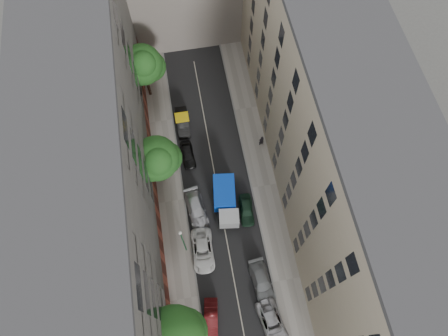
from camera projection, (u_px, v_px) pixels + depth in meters
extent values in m
plane|color=#4C4C49|center=(218.00, 194.00, 46.79)|extent=(120.00, 120.00, 0.00)
cube|color=black|center=(218.00, 194.00, 46.78)|extent=(8.00, 44.00, 0.02)
cube|color=gray|center=(172.00, 201.00, 46.32)|extent=(3.00, 44.00, 0.15)
cube|color=gray|center=(264.00, 186.00, 47.12)|extent=(3.00, 44.00, 0.15)
cube|color=#514E4C|center=(100.00, 174.00, 36.90)|extent=(8.00, 44.00, 20.00)
cube|color=tan|center=(329.00, 138.00, 38.50)|extent=(8.00, 44.00, 20.00)
cube|color=black|center=(226.00, 204.00, 45.62)|extent=(3.01, 6.08, 0.32)
cube|color=#ABAEB0|center=(229.00, 219.00, 43.89)|extent=(2.37, 2.00, 1.84)
cube|color=#0D4DF9|center=(224.00, 193.00, 44.99)|extent=(2.86, 4.16, 1.94)
cylinder|color=black|center=(220.00, 223.00, 44.83)|extent=(0.30, 0.91, 0.91)
cylinder|color=black|center=(238.00, 220.00, 44.98)|extent=(0.30, 0.91, 0.91)
cylinder|color=black|center=(214.00, 192.00, 46.38)|extent=(0.30, 0.91, 0.91)
cylinder|color=black|center=(232.00, 189.00, 46.53)|extent=(0.30, 0.91, 0.91)
imported|color=#4B0F10|center=(211.00, 318.00, 40.47)|extent=(1.93, 4.08, 1.29)
imported|color=white|center=(203.00, 251.00, 43.29)|extent=(2.54, 5.11, 1.39)
imported|color=#B3B4B8|center=(196.00, 209.00, 45.25)|extent=(2.64, 5.18, 1.44)
imported|color=black|center=(188.00, 155.00, 48.22)|extent=(1.71, 3.82, 1.28)
imported|color=black|center=(183.00, 122.00, 50.05)|extent=(1.51, 4.32, 1.42)
imported|color=#BBBBC0|center=(272.00, 323.00, 40.23)|extent=(3.02, 5.17, 1.35)
imported|color=slate|center=(262.00, 282.00, 41.93)|extent=(2.36, 4.89, 1.37)
imported|color=black|center=(246.00, 210.00, 45.27)|extent=(1.84, 3.96, 1.31)
sphere|color=#25521B|center=(184.00, 332.00, 35.75)|extent=(4.29, 4.29, 4.29)
cylinder|color=#382619|center=(162.00, 175.00, 46.15)|extent=(0.36, 0.36, 2.74)
cylinder|color=#382619|center=(159.00, 166.00, 44.01)|extent=(0.24, 0.24, 1.96)
sphere|color=#25521B|center=(156.00, 158.00, 42.27)|extent=(4.94, 4.94, 4.94)
sphere|color=#25521B|center=(165.00, 158.00, 43.35)|extent=(3.71, 3.71, 3.71)
sphere|color=#25521B|center=(151.00, 166.00, 42.51)|extent=(3.46, 3.46, 3.46)
sphere|color=#25521B|center=(158.00, 161.00, 41.03)|extent=(3.21, 3.21, 3.21)
cylinder|color=#382619|center=(149.00, 87.00, 51.20)|extent=(0.36, 0.36, 2.87)
cylinder|color=#382619|center=(145.00, 75.00, 48.96)|extent=(0.24, 0.24, 2.05)
sphere|color=#25521B|center=(142.00, 65.00, 47.14)|extent=(4.90, 4.90, 4.90)
sphere|color=#25521B|center=(151.00, 66.00, 48.26)|extent=(3.67, 3.67, 3.67)
sphere|color=#25521B|center=(138.00, 72.00, 47.40)|extent=(3.43, 3.43, 3.43)
sphere|color=#25521B|center=(143.00, 64.00, 45.86)|extent=(3.18, 3.18, 3.18)
cylinder|color=#1C6237|center=(183.00, 242.00, 40.79)|extent=(0.14, 0.14, 6.79)
sphere|color=silver|center=(180.00, 233.00, 37.61)|extent=(0.36, 0.36, 0.36)
imported|color=black|center=(261.00, 141.00, 48.55)|extent=(0.74, 0.58, 1.80)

